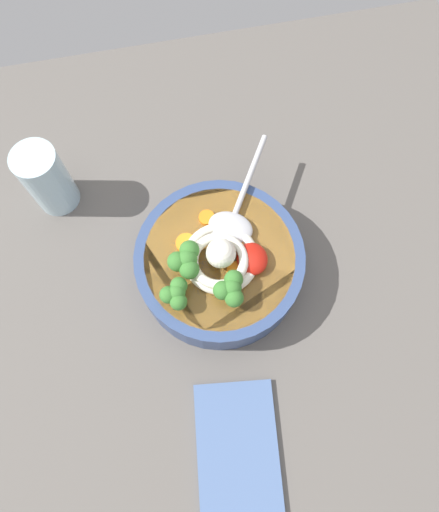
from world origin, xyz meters
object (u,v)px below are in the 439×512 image
noodle_pile (220,258)px  soup_spoon (233,218)px  drinking_glass (47,179)px  folded_napkin (237,447)px  soup_bowl (220,264)px

noodle_pile → soup_spoon: 6.02cm
drinking_glass → folded_napkin: drinking_glass is taller
drinking_glass → folded_napkin: bearing=25.5°
soup_bowl → drinking_glass: size_ratio=1.99×
soup_spoon → folded_napkin: soup_spoon is taller
noodle_pile → drinking_glass: size_ratio=0.95×
noodle_pile → drinking_glass: (-17.12, -21.40, -2.00)cm
soup_bowl → drinking_glass: 27.09cm
soup_spoon → noodle_pile: bearing=-176.7°
soup_spoon → drinking_glass: bearing=95.5°
folded_napkin → noodle_pile: bearing=173.7°
noodle_pile → folded_napkin: noodle_pile is taller
noodle_pile → soup_spoon: (-5.28, 2.84, -0.56)cm
noodle_pile → drinking_glass: bearing=-128.7°
soup_bowl → noodle_pile: noodle_pile is taller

